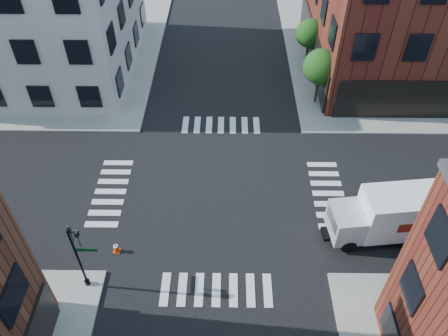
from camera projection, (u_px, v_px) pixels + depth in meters
ground at (219, 193)px, 28.01m from camera, size 120.00×120.00×0.00m
sidewalk_ne at (436, 38)px, 42.95m from camera, size 30.00×30.00×0.15m
sidewalk_nw at (12, 36)px, 43.32m from camera, size 30.00×30.00×0.15m
tree_near at (321, 68)px, 32.97m from camera, size 2.69×2.69×4.49m
tree_far at (310, 35)px, 37.50m from camera, size 2.43×2.43×4.07m
signal_pole at (78, 251)px, 21.27m from camera, size 1.29×1.24×4.60m
box_truck at (396, 215)px, 24.48m from camera, size 7.35×2.95×3.26m
traffic_cone at (116, 248)px, 24.49m from camera, size 0.44×0.44×0.71m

